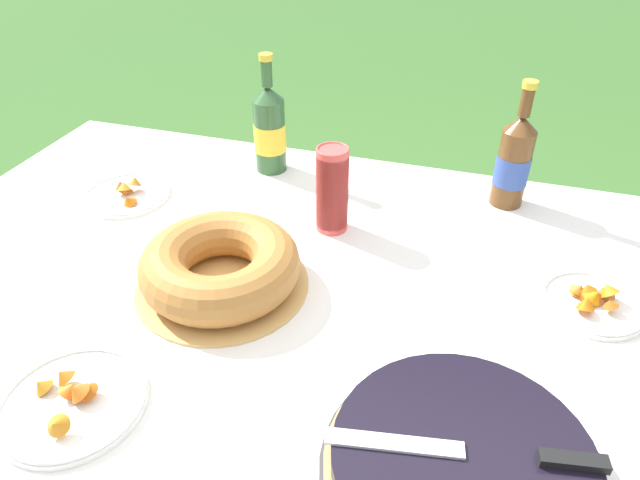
% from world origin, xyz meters
% --- Properties ---
extents(garden_table, '(1.85, 1.18, 0.71)m').
position_xyz_m(garden_table, '(0.00, 0.00, 0.66)').
color(garden_table, brown).
rests_on(garden_table, ground_plane).
extents(tablecloth, '(1.86, 1.19, 0.10)m').
position_xyz_m(tablecloth, '(0.00, 0.00, 0.71)').
color(tablecloth, white).
rests_on(tablecloth, garden_table).
extents(berry_tart, '(0.39, 0.39, 0.06)m').
position_xyz_m(berry_tart, '(0.33, -0.32, 0.75)').
color(berry_tart, '#38383D').
rests_on(berry_tart, tablecloth).
extents(serving_knife, '(0.37, 0.09, 0.01)m').
position_xyz_m(serving_knife, '(0.36, -0.31, 0.78)').
color(serving_knife, silver).
rests_on(serving_knife, berry_tart).
extents(bundt_cake, '(0.35, 0.35, 0.10)m').
position_xyz_m(bundt_cake, '(-0.17, -0.03, 0.77)').
color(bundt_cake, tan).
rests_on(bundt_cake, tablecloth).
extents(cup_stack, '(0.07, 0.07, 0.20)m').
position_xyz_m(cup_stack, '(-0.02, 0.23, 0.82)').
color(cup_stack, '#E04C47').
rests_on(cup_stack, tablecloth).
extents(cider_bottle_green, '(0.08, 0.08, 0.31)m').
position_xyz_m(cider_bottle_green, '(-0.26, 0.46, 0.84)').
color(cider_bottle_green, '#2D562D').
rests_on(cider_bottle_green, tablecloth).
extents(cider_bottle_amber, '(0.08, 0.08, 0.31)m').
position_xyz_m(cider_bottle_amber, '(0.36, 0.47, 0.83)').
color(cider_bottle_amber, brown).
rests_on(cider_bottle_amber, tablecloth).
extents(snack_plate_near, '(0.23, 0.23, 0.06)m').
position_xyz_m(snack_plate_near, '(-0.27, -0.37, 0.73)').
color(snack_plate_near, white).
rests_on(snack_plate_near, tablecloth).
extents(snack_plate_left, '(0.19, 0.19, 0.06)m').
position_xyz_m(snack_plate_left, '(0.53, 0.12, 0.73)').
color(snack_plate_left, white).
rests_on(snack_plate_left, tablecloth).
extents(snack_plate_right, '(0.21, 0.21, 0.06)m').
position_xyz_m(snack_plate_right, '(-0.55, 0.21, 0.73)').
color(snack_plate_right, white).
rests_on(snack_plate_right, tablecloth).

